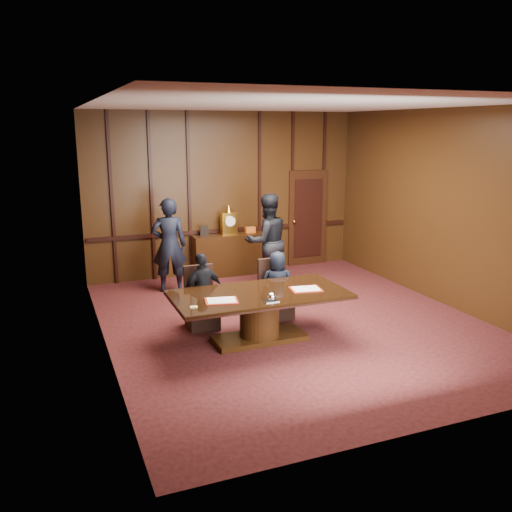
{
  "coord_description": "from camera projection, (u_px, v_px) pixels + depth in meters",
  "views": [
    {
      "loc": [
        -3.71,
        -7.67,
        3.17
      ],
      "look_at": [
        -0.44,
        0.57,
        1.05
      ],
      "focal_mm": 38.0,
      "sensor_mm": 36.0,
      "label": 1
    }
  ],
  "objects": [
    {
      "name": "room",
      "position": [
        295.0,
        219.0,
        8.74
      ],
      "size": [
        7.0,
        7.04,
        3.5
      ],
      "color": "black",
      "rests_on": "ground"
    },
    {
      "name": "sideboard",
      "position": [
        229.0,
        253.0,
        11.83
      ],
      "size": [
        1.6,
        0.45,
        1.54
      ],
      "color": "black",
      "rests_on": "ground"
    },
    {
      "name": "conference_table",
      "position": [
        259.0,
        308.0,
        8.14
      ],
      "size": [
        2.62,
        1.32,
        0.76
      ],
      "color": "black",
      "rests_on": "ground"
    },
    {
      "name": "folder_left",
      "position": [
        221.0,
        301.0,
        7.68
      ],
      "size": [
        0.52,
        0.42,
        0.02
      ],
      "rotation": [
        0.0,
        0.0,
        -0.21
      ],
      "color": "#A21C0F",
      "rests_on": "conference_table"
    },
    {
      "name": "folder_right",
      "position": [
        306.0,
        289.0,
        8.22
      ],
      "size": [
        0.51,
        0.4,
        0.02
      ],
      "rotation": [
        0.0,
        0.0,
        -0.16
      ],
      "color": "#A21C0F",
      "rests_on": "conference_table"
    },
    {
      "name": "inkstand",
      "position": [
        271.0,
        298.0,
        7.66
      ],
      "size": [
        0.2,
        0.14,
        0.12
      ],
      "color": "white",
      "rests_on": "conference_table"
    },
    {
      "name": "notepad",
      "position": [
        194.0,
        307.0,
        7.41
      ],
      "size": [
        0.11,
        0.08,
        0.01
      ],
      "primitive_type": "cube",
      "rotation": [
        0.0,
        0.0,
        -0.16
      ],
      "color": "#EAD672",
      "rests_on": "conference_table"
    },
    {
      "name": "chair_left",
      "position": [
        202.0,
        310.0,
        8.75
      ],
      "size": [
        0.49,
        0.49,
        0.99
      ],
      "rotation": [
        0.0,
        0.0,
        -0.02
      ],
      "color": "black",
      "rests_on": "ground"
    },
    {
      "name": "chair_right",
      "position": [
        275.0,
        300.0,
        9.21
      ],
      "size": [
        0.51,
        0.51,
        0.99
      ],
      "rotation": [
        0.0,
        0.0,
        0.06
      ],
      "color": "black",
      "rests_on": "ground"
    },
    {
      "name": "signatory_left",
      "position": [
        203.0,
        291.0,
        8.6
      ],
      "size": [
        0.78,
        0.47,
        1.25
      ],
      "primitive_type": "imported",
      "rotation": [
        0.0,
        0.0,
        3.39
      ],
      "color": "black",
      "rests_on": "ground"
    },
    {
      "name": "signatory_right",
      "position": [
        277.0,
        285.0,
        9.08
      ],
      "size": [
        0.66,
        0.53,
        1.16
      ],
      "primitive_type": "imported",
      "rotation": [
        0.0,
        0.0,
        2.82
      ],
      "color": "black",
      "rests_on": "ground"
    },
    {
      "name": "witness_left",
      "position": [
        169.0,
        245.0,
        10.53
      ],
      "size": [
        0.75,
        0.57,
        1.85
      ],
      "primitive_type": "imported",
      "rotation": [
        0.0,
        0.0,
        2.93
      ],
      "color": "black",
      "rests_on": "ground"
    },
    {
      "name": "witness_right",
      "position": [
        267.0,
        241.0,
        10.76
      ],
      "size": [
        0.96,
        0.77,
        1.9
      ],
      "primitive_type": "imported",
      "rotation": [
        0.0,
        0.0,
        3.2
      ],
      "color": "black",
      "rests_on": "ground"
    }
  ]
}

